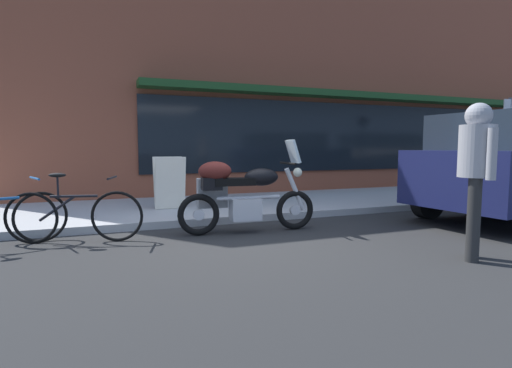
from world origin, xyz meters
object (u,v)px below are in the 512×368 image
at_px(pedestrian_walking, 477,161).
at_px(sandwich_board_sign, 169,183).
at_px(touring_motorcycle, 239,193).
at_px(parked_bicycle, 74,215).
at_px(parking_sign_pole, 508,138).

bearing_deg(pedestrian_walking, sandwich_board_sign, 121.70).
relative_size(touring_motorcycle, sandwich_board_sign, 2.17).
bearing_deg(parked_bicycle, touring_motorcycle, -5.13).
distance_m(touring_motorcycle, parking_sign_pole, 7.14).
distance_m(pedestrian_walking, parking_sign_pole, 6.06).
distance_m(parked_bicycle, parking_sign_pole, 9.35).
bearing_deg(pedestrian_walking, touring_motorcycle, 129.95).
distance_m(pedestrian_walking, sandwich_board_sign, 5.08).
distance_m(parked_bicycle, sandwich_board_sign, 2.35).
height_order(parked_bicycle, pedestrian_walking, pedestrian_walking).
height_order(parked_bicycle, parking_sign_pole, parking_sign_pole).
xyz_separation_m(pedestrian_walking, parking_sign_pole, (5.05, 3.34, 0.38)).
relative_size(parked_bicycle, pedestrian_walking, 0.98).
height_order(touring_motorcycle, pedestrian_walking, pedestrian_walking).
relative_size(touring_motorcycle, parking_sign_pole, 0.91).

